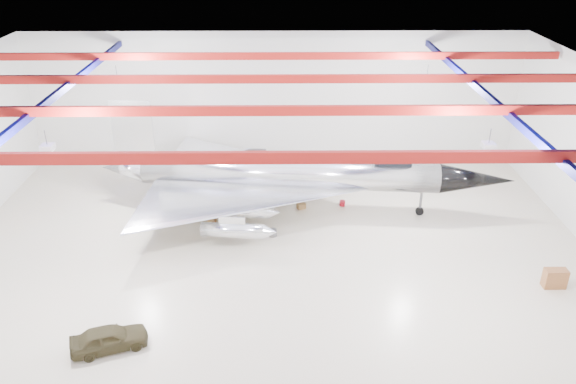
{
  "coord_description": "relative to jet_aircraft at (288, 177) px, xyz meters",
  "views": [
    {
      "loc": [
        0.61,
        -29.71,
        19.11
      ],
      "look_at": [
        0.96,
        2.0,
        3.41
      ],
      "focal_mm": 35.0,
      "sensor_mm": 36.0,
      "label": 1
    }
  ],
  "objects": [
    {
      "name": "jeep",
      "position": [
        -8.88,
        -14.31,
        -1.96
      ],
      "size": [
        3.96,
        2.6,
        1.25
      ],
      "primitive_type": "imported",
      "rotation": [
        0.0,
        0.0,
        1.9
      ],
      "color": "#37311B",
      "rests_on": "floor"
    },
    {
      "name": "ceiling_structure",
      "position": [
        -1.01,
        -5.98,
        7.74
      ],
      "size": [
        39.5,
        29.5,
        1.08
      ],
      "color": "maroon",
      "rests_on": "ceiling"
    },
    {
      "name": "wall_back",
      "position": [
        -1.01,
        9.02,
        2.91
      ],
      "size": [
        40.0,
        0.0,
        40.0
      ],
      "primitive_type": "plane",
      "rotation": [
        1.57,
        0.0,
        0.0
      ],
      "color": "silver",
      "rests_on": "floor"
    },
    {
      "name": "toolbox_red",
      "position": [
        -4.34,
        2.11,
        -2.44
      ],
      "size": [
        0.44,
        0.37,
        0.29
      ],
      "primitive_type": "cube",
      "rotation": [
        0.0,
        0.0,
        -0.08
      ],
      "color": "#A4101F",
      "rests_on": "floor"
    },
    {
      "name": "desk",
      "position": [
        15.07,
        -9.49,
        -2.01
      ],
      "size": [
        1.27,
        0.63,
        1.16
      ],
      "primitive_type": "cube",
      "rotation": [
        0.0,
        0.0,
        0.0
      ],
      "color": "brown",
      "rests_on": "floor"
    },
    {
      "name": "engine_drum",
      "position": [
        -1.06,
        -3.64,
        -2.35
      ],
      "size": [
        0.66,
        0.66,
        0.48
      ],
      "primitive_type": "cylinder",
      "rotation": [
        0.0,
        0.0,
        0.27
      ],
      "color": "#59595B",
      "rests_on": "floor"
    },
    {
      "name": "jet_aircraft",
      "position": [
        0.0,
        0.0,
        0.0
      ],
      "size": [
        28.94,
        17.91,
        7.89
      ],
      "rotation": [
        0.0,
        0.0,
        -0.09
      ],
      "color": "silver",
      "rests_on": "floor"
    },
    {
      "name": "floor",
      "position": [
        -1.01,
        -5.98,
        -2.59
      ],
      "size": [
        40.0,
        40.0,
        0.0
      ],
      "primitive_type": "plane",
      "color": "beige",
      "rests_on": "ground"
    },
    {
      "name": "spares_box",
      "position": [
        -0.55,
        2.37,
        -2.42
      ],
      "size": [
        0.41,
        0.41,
        0.34
      ],
      "primitive_type": "cylinder",
      "rotation": [
        0.0,
        0.0,
        0.09
      ],
      "color": "#59595B",
      "rests_on": "floor"
    },
    {
      "name": "parts_bin",
      "position": [
        0.95,
        0.23,
        -2.38
      ],
      "size": [
        0.72,
        0.66,
        0.41
      ],
      "primitive_type": "cube",
      "rotation": [
        0.0,
        0.0,
        0.39
      ],
      "color": "olive",
      "rests_on": "floor"
    },
    {
      "name": "ceiling",
      "position": [
        -1.01,
        -5.98,
        8.41
      ],
      "size": [
        40.0,
        40.0,
        0.0
      ],
      "primitive_type": "plane",
      "rotation": [
        3.14,
        0.0,
        0.0
      ],
      "color": "#0A0F38",
      "rests_on": "wall_back"
    },
    {
      "name": "oil_barrel",
      "position": [
        -4.23,
        -2.61,
        -2.37
      ],
      "size": [
        0.67,
        0.57,
        0.43
      ],
      "primitive_type": "cube",
      "rotation": [
        0.0,
        0.0,
        0.14
      ],
      "color": "olive",
      "rests_on": "floor"
    },
    {
      "name": "tool_chest",
      "position": [
        3.97,
        0.65,
        -2.4
      ],
      "size": [
        0.49,
        0.49,
        0.38
      ],
      "primitive_type": "cylinder",
      "rotation": [
        0.0,
        0.0,
        0.16
      ],
      "color": "#A4101F",
      "rests_on": "floor"
    },
    {
      "name": "crate_ply",
      "position": [
        -5.31,
        -1.64,
        -2.39
      ],
      "size": [
        0.69,
        0.63,
        0.39
      ],
      "primitive_type": "cube",
      "rotation": [
        0.0,
        0.0,
        -0.38
      ],
      "color": "olive",
      "rests_on": "floor"
    }
  ]
}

